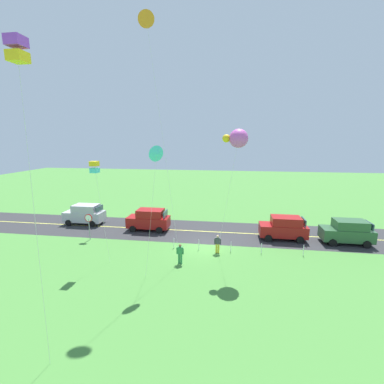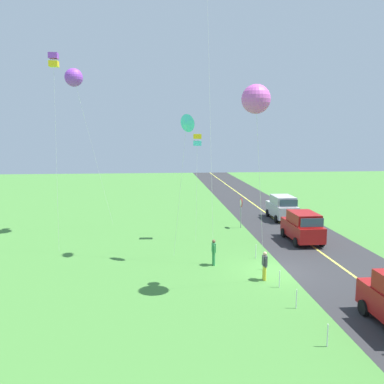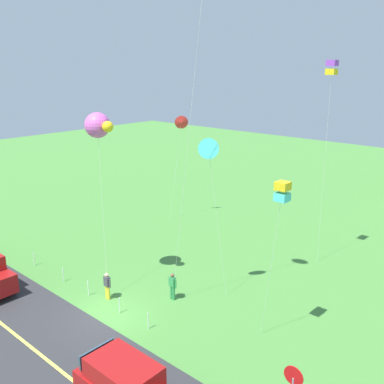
% 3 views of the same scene
% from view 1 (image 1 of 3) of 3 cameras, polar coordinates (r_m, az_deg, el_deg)
% --- Properties ---
extents(ground_plane, '(120.00, 120.00, 0.10)m').
position_cam_1_polar(ground_plane, '(24.51, 2.37, -11.72)').
color(ground_plane, '#478438').
extents(asphalt_road, '(120.00, 7.00, 0.00)m').
position_cam_1_polar(asphalt_road, '(28.20, 3.22, -8.48)').
color(asphalt_road, '#2D2D30').
rests_on(asphalt_road, ground).
extents(road_centre_stripe, '(120.00, 0.16, 0.00)m').
position_cam_1_polar(road_centre_stripe, '(28.20, 3.22, -8.47)').
color(road_centre_stripe, '#E5E04C').
rests_on(road_centre_stripe, asphalt_road).
extents(car_suv_foreground, '(4.40, 2.12, 2.24)m').
position_cam_1_polar(car_suv_foreground, '(28.72, -9.21, -5.82)').
color(car_suv_foreground, maroon).
rests_on(car_suv_foreground, ground).
extents(car_parked_east_near, '(4.40, 2.12, 2.24)m').
position_cam_1_polar(car_parked_east_near, '(32.72, -22.02, -4.40)').
color(car_parked_east_near, '#B7B7BC').
rests_on(car_parked_east_near, ground).
extents(car_parked_west_far, '(4.40, 2.12, 2.24)m').
position_cam_1_polar(car_parked_west_far, '(28.61, 30.39, -7.34)').
color(car_parked_west_far, '#2D5633').
rests_on(car_parked_west_far, ground).
extents(car_parked_west_near, '(4.40, 2.12, 2.24)m').
position_cam_1_polar(car_parked_west_near, '(27.28, 19.10, -7.24)').
color(car_parked_west_near, maroon).
rests_on(car_parked_west_near, ground).
extents(stop_sign, '(0.76, 0.08, 2.56)m').
position_cam_1_polar(stop_sign, '(27.26, -21.31, -5.97)').
color(stop_sign, gray).
rests_on(stop_sign, ground).
extents(person_adult_near, '(0.58, 0.22, 1.60)m').
position_cam_1_polar(person_adult_near, '(22.97, 5.51, -10.92)').
color(person_adult_near, yellow).
rests_on(person_adult_near, ground).
extents(person_adult_companion, '(0.58, 0.22, 1.60)m').
position_cam_1_polar(person_adult_companion, '(21.07, -2.58, -12.99)').
color(person_adult_companion, '#338C4C').
rests_on(person_adult_companion, ground).
extents(kite_red_low, '(2.15, 1.74, 10.28)m').
position_cam_1_polar(kite_red_low, '(20.23, 9.81, 11.28)').
color(kite_red_low, silver).
rests_on(kite_red_low, ground).
extents(kite_blue_mid, '(2.64, 0.47, 17.81)m').
position_cam_1_polar(kite_blue_mid, '(20.92, -9.74, 32.48)').
color(kite_blue_mid, silver).
rests_on(kite_blue_mid, ground).
extents(kite_yellow_high, '(0.56, 0.56, 13.03)m').
position_cam_1_polar(kite_yellow_high, '(12.10, -33.44, 24.03)').
color(kite_yellow_high, silver).
rests_on(kite_yellow_high, ground).
extents(kite_green_far, '(1.32, 1.32, 9.12)m').
position_cam_1_polar(kite_green_far, '(18.03, -7.63, 8.04)').
color(kite_green_far, silver).
rests_on(kite_green_far, ground).
extents(kite_cyan_top, '(1.13, 0.56, 7.92)m').
position_cam_1_polar(kite_cyan_top, '(21.15, -20.22, 5.01)').
color(kite_cyan_top, silver).
rests_on(kite_cyan_top, ground).
extents(fence_post_0, '(0.05, 0.05, 0.90)m').
position_cam_1_polar(fence_post_0, '(24.37, 22.83, -11.51)').
color(fence_post_0, silver).
rests_on(fence_post_0, ground).
extents(fence_post_1, '(0.05, 0.05, 0.90)m').
position_cam_1_polar(fence_post_1, '(23.73, 14.70, -11.59)').
color(fence_post_1, silver).
rests_on(fence_post_1, ground).
extents(fence_post_2, '(0.05, 0.05, 0.90)m').
position_cam_1_polar(fence_post_2, '(23.57, 8.37, -11.49)').
color(fence_post_2, silver).
rests_on(fence_post_2, ground).
extents(fence_post_3, '(0.05, 0.05, 0.90)m').
position_cam_1_polar(fence_post_3, '(23.71, 1.50, -11.23)').
color(fence_post_3, silver).
rests_on(fence_post_3, ground).
extents(fence_post_4, '(0.05, 0.05, 0.90)m').
position_cam_1_polar(fence_post_4, '(24.05, -3.91, -10.91)').
color(fence_post_4, silver).
rests_on(fence_post_4, ground).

